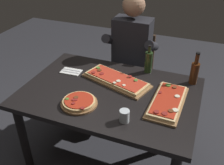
{
  "coord_description": "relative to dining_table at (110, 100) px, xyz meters",
  "views": [
    {
      "loc": [
        0.64,
        -1.59,
        1.9
      ],
      "look_at": [
        0.0,
        0.05,
        0.79
      ],
      "focal_mm": 41.25,
      "sensor_mm": 36.0,
      "label": 1
    }
  ],
  "objects": [
    {
      "name": "napkin_cutlery_set",
      "position": [
        -0.44,
        0.16,
        0.1
      ],
      "size": [
        0.19,
        0.12,
        0.01
      ],
      "color": "white",
      "rests_on": "dining_table"
    },
    {
      "name": "oil_bottle_amber",
      "position": [
        0.61,
        0.37,
        0.2
      ],
      "size": [
        0.07,
        0.07,
        0.28
      ],
      "color": "#47230F",
      "rests_on": "dining_table"
    },
    {
      "name": "dining_table",
      "position": [
        0.0,
        0.0,
        0.0
      ],
      "size": [
        1.4,
        0.96,
        0.74
      ],
      "color": "black",
      "rests_on": "ground_plane"
    },
    {
      "name": "ground_plane",
      "position": [
        0.0,
        0.0,
        -0.64
      ],
      "size": [
        6.4,
        6.4,
        0.0
      ],
      "primitive_type": "plane",
      "color": "#2D2D33"
    },
    {
      "name": "diner_chair",
      "position": [
        -0.06,
        0.86,
        -0.16
      ],
      "size": [
        0.44,
        0.44,
        0.87
      ],
      "color": "#3D2B1E",
      "rests_on": "ground_plane"
    },
    {
      "name": "pizza_rectangular_front",
      "position": [
        -0.0,
        0.15,
        0.12
      ],
      "size": [
        0.63,
        0.4,
        0.05
      ],
      "color": "olive",
      "rests_on": "dining_table"
    },
    {
      "name": "pizza_round_far",
      "position": [
        -0.15,
        -0.25,
        0.11
      ],
      "size": [
        0.27,
        0.27,
        0.05
      ],
      "color": "brown",
      "rests_on": "dining_table"
    },
    {
      "name": "tumbler_near_camera",
      "position": [
        0.23,
        -0.31,
        0.13
      ],
      "size": [
        0.07,
        0.07,
        0.09
      ],
      "color": "silver",
      "rests_on": "dining_table"
    },
    {
      "name": "seated_diner",
      "position": [
        -0.06,
        0.74,
        0.1
      ],
      "size": [
        0.53,
        0.41,
        1.33
      ],
      "color": "#23232D",
      "rests_on": "ground_plane"
    },
    {
      "name": "pizza_rectangular_left",
      "position": [
        0.47,
        -0.0,
        0.12
      ],
      "size": [
        0.25,
        0.51,
        0.05
      ],
      "color": "olive",
      "rests_on": "dining_table"
    },
    {
      "name": "wine_bottle_dark",
      "position": [
        0.21,
        0.41,
        0.2
      ],
      "size": [
        0.07,
        0.07,
        0.26
      ],
      "color": "#233819",
      "rests_on": "dining_table"
    }
  ]
}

